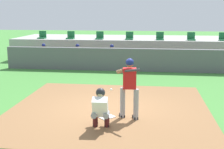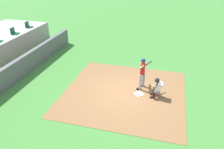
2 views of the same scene
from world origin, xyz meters
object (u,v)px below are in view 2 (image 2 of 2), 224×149
at_px(home_plate, 139,94).
at_px(catcher_crouched, 156,87).
at_px(stadium_seat_6, 28,26).
at_px(batter_at_plate, 142,72).
at_px(stadium_seat_5, 14,32).

xyz_separation_m(home_plate, catcher_crouched, (-0.02, -0.87, 0.58)).
distance_m(home_plate, stadium_seat_6, 11.70).
bearing_deg(stadium_seat_6, catcher_crouched, -116.83).
bearing_deg(catcher_crouched, batter_at_plate, 50.01).
relative_size(catcher_crouched, stadium_seat_6, 4.17).
height_order(home_plate, catcher_crouched, catcher_crouched).
distance_m(home_plate, catcher_crouched, 1.05).
xyz_separation_m(batter_at_plate, catcher_crouched, (-0.71, -0.85, -0.43)).
bearing_deg(catcher_crouched, stadium_seat_6, 63.17).
height_order(home_plate, batter_at_plate, batter_at_plate).
relative_size(stadium_seat_5, stadium_seat_6, 1.00).
bearing_deg(stadium_seat_5, home_plate, -110.05).
relative_size(home_plate, stadium_seat_5, 0.92).
distance_m(home_plate, stadium_seat_5, 10.94).
bearing_deg(stadium_seat_6, stadium_seat_5, 180.00).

